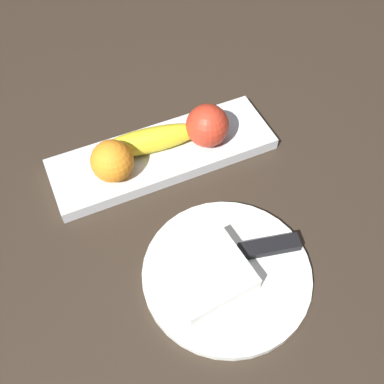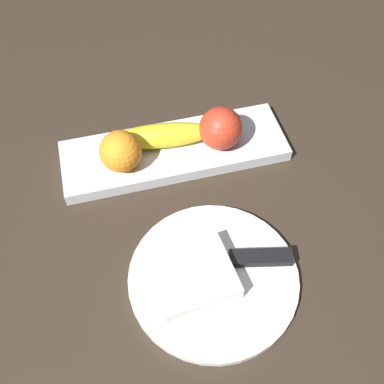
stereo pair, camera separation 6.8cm
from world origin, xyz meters
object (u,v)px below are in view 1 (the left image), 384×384
(banana, at_px, (150,140))
(folded_napkin, at_px, (208,275))
(fruit_tray, at_px, (163,154))
(dinner_plate, at_px, (227,273))
(knife, at_px, (259,249))
(apple, at_px, (207,126))
(orange_near_apple, at_px, (112,161))

(banana, height_order, folded_napkin, banana)
(fruit_tray, height_order, folded_napkin, folded_napkin)
(dinner_plate, relative_size, knife, 1.33)
(apple, xyz_separation_m, knife, (0.02, 0.22, -0.04))
(fruit_tray, height_order, orange_near_apple, orange_near_apple)
(folded_napkin, distance_m, knife, 0.09)
(orange_near_apple, height_order, dinner_plate, orange_near_apple)
(folded_napkin, bearing_deg, dinner_plate, 180.00)
(apple, relative_size, knife, 0.40)
(apple, bearing_deg, folded_napkin, 65.03)
(dinner_plate, relative_size, folded_napkin, 2.21)
(fruit_tray, relative_size, folded_napkin, 3.48)
(apple, xyz_separation_m, orange_near_apple, (0.17, 0.01, -0.00))
(banana, height_order, orange_near_apple, orange_near_apple)
(knife, bearing_deg, orange_near_apple, -42.56)
(fruit_tray, xyz_separation_m, apple, (-0.08, 0.01, 0.05))
(apple, bearing_deg, banana, -13.10)
(banana, bearing_deg, dinner_plate, 100.57)
(fruit_tray, relative_size, orange_near_apple, 5.60)
(banana, bearing_deg, knife, 113.83)
(orange_near_apple, relative_size, dinner_plate, 0.28)
(apple, height_order, dinner_plate, apple)
(banana, bearing_deg, folded_napkin, 93.73)
(dinner_plate, bearing_deg, banana, -85.98)
(dinner_plate, bearing_deg, apple, -108.50)
(fruit_tray, height_order, knife, knife)
(folded_napkin, relative_size, knife, 0.60)
(fruit_tray, relative_size, apple, 5.27)
(banana, height_order, knife, banana)
(orange_near_apple, bearing_deg, banana, -158.35)
(apple, xyz_separation_m, folded_napkin, (0.11, 0.23, -0.03))
(fruit_tray, relative_size, dinner_plate, 1.58)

